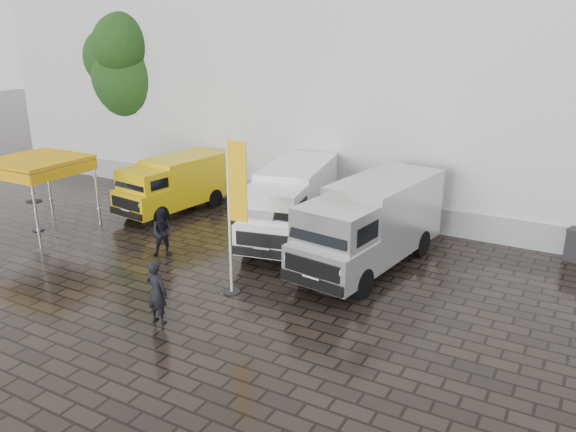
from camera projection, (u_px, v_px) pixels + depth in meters
name	position (u px, v px, depth m)	size (l,w,h in m)	color
ground	(252.00, 295.00, 16.63)	(120.00, 120.00, 0.00)	black
exhibition_hall	(463.00, 62.00, 27.09)	(44.00, 16.00, 12.00)	silver
hall_plinth	(403.00, 215.00, 22.15)	(44.00, 0.15, 1.00)	gray
van_yellow	(174.00, 186.00, 23.85)	(1.94, 5.04, 2.33)	#DFB70B
van_white	(291.00, 204.00, 20.69)	(2.07, 6.22, 2.70)	white
van_silver	(370.00, 226.00, 18.15)	(2.18, 6.53, 2.83)	silver
canopy_tent	(37.00, 163.00, 21.20)	(3.02, 3.02, 2.87)	silver
flagpole	(234.00, 209.00, 15.85)	(0.88, 0.50, 4.79)	black
tree	(140.00, 69.00, 28.75)	(4.82, 4.82, 8.65)	black
cocktail_table	(36.00, 216.00, 21.78)	(0.60, 0.60, 1.20)	black
person_front	(157.00, 292.00, 14.80)	(0.65, 0.42, 1.77)	black
person_tent	(163.00, 233.00, 19.24)	(0.83, 0.64, 1.70)	black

